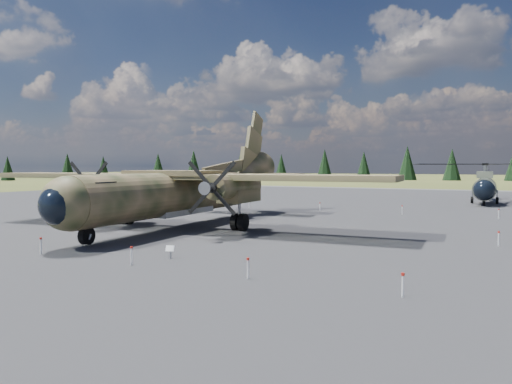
% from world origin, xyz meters
% --- Properties ---
extents(ground, '(500.00, 500.00, 0.00)m').
position_xyz_m(ground, '(0.00, 0.00, 0.00)').
color(ground, brown).
rests_on(ground, ground).
extents(apron, '(120.00, 120.00, 0.04)m').
position_xyz_m(apron, '(0.00, 10.00, 0.00)').
color(apron, '#58585C').
rests_on(apron, ground).
extents(transport_plane, '(31.48, 28.55, 10.37)m').
position_xyz_m(transport_plane, '(-4.48, -0.60, 2.98)').
color(transport_plane, '#333C20').
rests_on(transport_plane, ground).
extents(helicopter_near, '(19.69, 22.72, 4.81)m').
position_xyz_m(helicopter_near, '(13.94, 33.21, 3.41)').
color(helicopter_near, '#66695B').
rests_on(helicopter_near, ground).
extents(info_placard_left, '(0.48, 0.28, 0.70)m').
position_xyz_m(info_placard_left, '(-3.73, -10.59, 0.47)').
color(info_placard_left, gray).
rests_on(info_placard_left, ground).
extents(info_placard_right, '(0.44, 0.28, 0.65)m').
position_xyz_m(info_placard_right, '(2.63, -11.49, 0.43)').
color(info_placard_right, gray).
rests_on(info_placard_right, ground).
extents(barrier_fence, '(33.12, 29.62, 0.85)m').
position_xyz_m(barrier_fence, '(-0.46, -0.08, 0.51)').
color(barrier_fence, white).
rests_on(barrier_fence, ground).
extents(treeline, '(289.90, 296.62, 10.96)m').
position_xyz_m(treeline, '(-0.89, 3.65, 4.71)').
color(treeline, black).
rests_on(treeline, ground).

